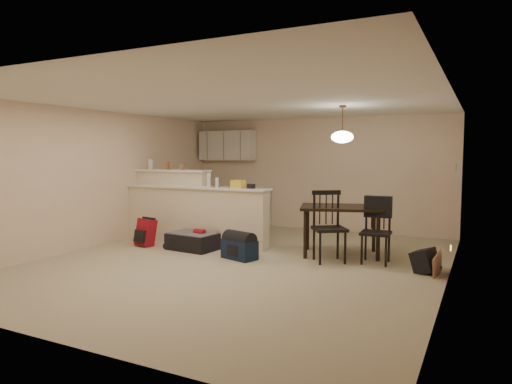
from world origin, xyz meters
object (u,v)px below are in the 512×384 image
Objects in this scene: dining_table at (341,212)px; pendant_lamp at (342,136)px; dining_chair_far at (376,231)px; navy_duffel at (239,249)px; dining_chair_near at (329,227)px; suitcase at (193,242)px; red_backpack at (146,232)px; black_daypack at (425,261)px.

pendant_lamp is (-0.00, -0.00, 1.26)m from dining_table.
navy_duffel is (-2.04, -0.68, -0.35)m from dining_chair_far.
suitcase is at bearing 150.52° from dining_chair_near.
suitcase is 1.13m from navy_duffel.
suitcase is at bearing 17.63° from red_backpack.
pendant_lamp is at bearing 53.73° from dining_chair_near.
red_backpack is (-3.45, -0.87, -1.74)m from pendant_lamp.
black_daypack is (3.89, 0.21, 0.02)m from suitcase.
dining_table is 1.81× the size of suitcase.
suitcase is (-2.48, -0.76, -0.59)m from dining_table.
dining_table reaches higher than navy_duffel.
pendant_lamp is 1.68× the size of black_daypack.
dining_chair_far is at bearing 35.58° from navy_duffel.
dining_chair_near is at bearing 35.71° from navy_duffel.
dining_chair_near is at bearing -109.68° from dining_table.
dining_chair_near reaches higher than dining_table.
navy_duffel is (-1.38, -1.02, -0.57)m from dining_table.
dining_table is at bearing 53.52° from navy_duffel.
red_backpack is at bearing -165.76° from pendant_lamp.
pendant_lamp reaches higher than dining_chair_near.
navy_duffel is (-1.36, -0.46, -0.40)m from dining_chair_near.
dining_chair_far is 1.20× the size of suitcase.
dining_chair_near is (-0.02, -0.56, -1.43)m from pendant_lamp.
suitcase is 2.30× the size of black_daypack.
dining_chair_far is at bearing 90.50° from black_daypack.
navy_duffel is at bearing 164.45° from dining_chair_near.
dining_table is 1.37× the size of dining_chair_near.
black_daypack is at bearing 26.67° from navy_duffel.
black_daypack is (1.43, 0.01, -0.40)m from dining_chair_near.
dining_table is 2.68× the size of navy_duffel.
dining_chair_near reaches higher than suitcase.
pendant_lamp reaches higher than dining_table.
pendant_lamp is at bearing -152.53° from dining_table.
pendant_lamp is 1.24× the size of red_backpack.
dining_chair_far is 1.78× the size of navy_duffel.
pendant_lamp is 1.54m from dining_chair_near.
pendant_lamp is 1.65m from dining_chair_far.
dining_table is at bearing 149.10° from dining_chair_far.
navy_duffel is at bearing -161.16° from dining_table.
pendant_lamp is 2.51m from navy_duffel.
navy_duffel is (1.10, -0.26, 0.01)m from suitcase.
dining_chair_near is at bearing -165.25° from dining_chair_far.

